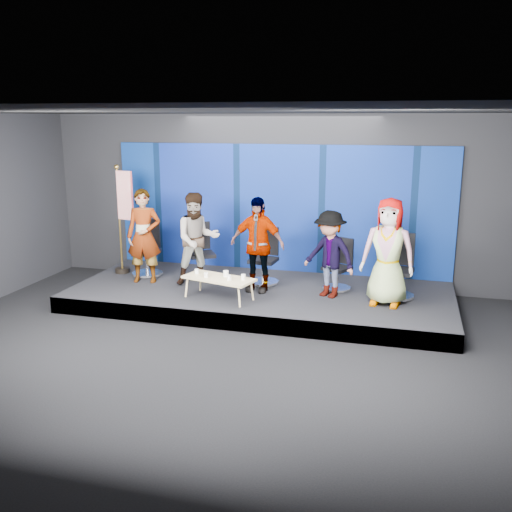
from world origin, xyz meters
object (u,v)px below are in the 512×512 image
at_px(mug_a, 197,271).
at_px(panelist_e, 388,252).
at_px(chair_a, 147,257).
at_px(panelist_d, 330,254).
at_px(chair_e, 398,277).
at_px(panelist_a, 144,236).
at_px(panelist_c, 257,244).
at_px(mug_c, 226,274).
at_px(panelist_b, 197,239).
at_px(mug_b, 206,275).
at_px(chair_b, 201,259).
at_px(chair_d, 338,273).
at_px(flag_stand, 123,217).
at_px(chair_c, 264,265).
at_px(mug_d, 229,278).
at_px(coffee_table, 219,279).
at_px(mug_e, 243,277).

bearing_deg(mug_a, panelist_e, 5.56).
distance_m(chair_a, panelist_d, 3.82).
bearing_deg(chair_e, panelist_a, -168.22).
relative_size(panelist_c, mug_a, 20.66).
relative_size(panelist_a, mug_c, 16.59).
distance_m(panelist_a, panelist_b, 1.05).
relative_size(panelist_e, mug_b, 21.68).
bearing_deg(chair_e, chair_b, -176.59).
distance_m(chair_b, chair_d, 2.76).
height_order(panelist_a, chair_e, panelist_a).
bearing_deg(flag_stand, chair_b, 16.92).
xyz_separation_m(chair_c, mug_a, (-0.99, -1.03, 0.08)).
bearing_deg(mug_d, coffee_table, 151.75).
relative_size(panelist_a, chair_c, 1.68).
bearing_deg(chair_c, panelist_d, -16.71).
bearing_deg(mug_d, panelist_a, 158.37).
xyz_separation_m(chair_b, flag_stand, (-1.59, -0.17, 0.82)).
relative_size(chair_a, mug_e, 12.20).
height_order(chair_b, chair_e, chair_e).
distance_m(chair_b, mug_a, 1.19).
distance_m(chair_d, chair_e, 1.10).
bearing_deg(panelist_a, mug_c, -29.04).
distance_m(mug_d, mug_e, 0.25).
height_order(chair_c, flag_stand, flag_stand).
xyz_separation_m(panelist_b, panelist_e, (3.54, -0.32, 0.04)).
relative_size(chair_d, flag_stand, 0.43).
height_order(panelist_a, mug_d, panelist_a).
relative_size(chair_c, panelist_c, 0.62).
distance_m(chair_e, mug_d, 3.00).
bearing_deg(mug_b, flag_stand, 152.06).
xyz_separation_m(chair_a, panelist_e, (4.77, -0.67, 0.55)).
bearing_deg(panelist_c, chair_d, 23.05).
height_order(panelist_c, panelist_d, panelist_c).
relative_size(mug_c, mug_e, 1.19).
bearing_deg(mug_e, mug_d, -153.92).
bearing_deg(panelist_b, coffee_table, -80.23).
bearing_deg(mug_d, chair_c, 77.10).
relative_size(mug_a, mug_d, 0.97).
height_order(panelist_b, panelist_e, panelist_e).
bearing_deg(chair_d, flag_stand, -153.90).
relative_size(panelist_b, mug_e, 19.21).
bearing_deg(panelist_e, panelist_a, -174.03).
distance_m(panelist_d, mug_d, 1.82).
xyz_separation_m(panelist_d, chair_e, (1.18, 0.29, -0.40)).
bearing_deg(panelist_d, mug_e, -128.96).
relative_size(chair_b, panelist_e, 0.59).
relative_size(chair_e, flag_stand, 0.51).
relative_size(panelist_d, panelist_e, 0.84).
relative_size(panelist_b, mug_a, 20.84).
bearing_deg(panelist_b, panelist_e, -36.85).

